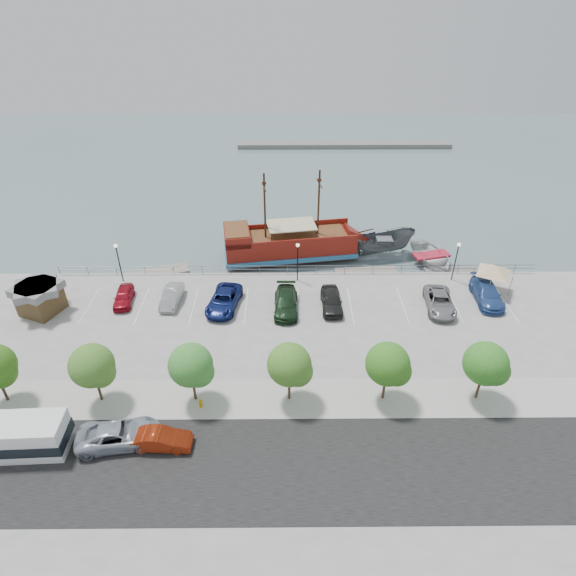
{
  "coord_description": "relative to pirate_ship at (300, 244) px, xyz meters",
  "views": [
    {
      "loc": [
        -1.28,
        -35.48,
        26.73
      ],
      "look_at": [
        -1.0,
        2.0,
        2.0
      ],
      "focal_mm": 30.0,
      "sensor_mm": 36.0,
      "label": 1
    }
  ],
  "objects": [
    {
      "name": "parked_car_d",
      "position": [
        -1.7,
        -11.56,
        -0.03
      ],
      "size": [
        2.27,
        5.44,
        1.57
      ],
      "primitive_type": "imported",
      "rotation": [
        0.0,
        0.0,
        -0.01
      ],
      "color": "#18311A",
      "rests_on": "land_slab"
    },
    {
      "name": "street_sedan",
      "position": [
        -10.12,
        -27.21,
        -0.12
      ],
      "size": [
        4.21,
        1.59,
        1.37
      ],
      "primitive_type": "imported",
      "rotation": [
        0.0,
        0.0,
        1.54
      ],
      "color": "maroon",
      "rests_on": "street"
    },
    {
      "name": "patrol_boat",
      "position": [
        9.61,
        0.36,
        -0.4
      ],
      "size": [
        7.73,
        4.26,
        2.83
      ],
      "primitive_type": "imported",
      "rotation": [
        0.0,
        0.0,
        1.79
      ],
      "color": "#4C5055",
      "rests_on": "ground"
    },
    {
      "name": "ground",
      "position": [
        -0.5,
        -12.94,
        -1.81
      ],
      "size": [
        160.0,
        160.0,
        0.0
      ],
      "primitive_type": "plane",
      "color": "slate"
    },
    {
      "name": "shed",
      "position": [
        -24.49,
        -11.67,
        0.74
      ],
      "size": [
        4.64,
        4.64,
        2.92
      ],
      "rotation": [
        0.0,
        0.0,
        -0.4
      ],
      "color": "#4F3B20",
      "rests_on": "land_slab"
    },
    {
      "name": "pirate_ship",
      "position": [
        0.0,
        0.0,
        0.0
      ],
      "size": [
        17.35,
        7.1,
        10.81
      ],
      "rotation": [
        0.0,
        0.0,
        0.15
      ],
      "color": "maroon",
      "rests_on": "ground"
    },
    {
      "name": "fire_hydrant",
      "position": [
        -7.98,
        -23.74,
        -0.4
      ],
      "size": [
        0.26,
        0.26,
        0.75
      ],
      "rotation": [
        0.0,
        0.0,
        0.43
      ],
      "color": "#C68D00",
      "rests_on": "sidewalk"
    },
    {
      "name": "parked_car_h",
      "position": [
        17.68,
        -10.23,
        -0.01
      ],
      "size": [
        2.45,
        5.61,
        1.61
      ],
      "primitive_type": "imported",
      "rotation": [
        0.0,
        0.0,
        -0.04
      ],
      "color": "#315396",
      "rests_on": "land_slab"
    },
    {
      "name": "dock_west",
      "position": [
        -15.98,
        -3.74,
        -1.6
      ],
      "size": [
        7.48,
        4.34,
        0.41
      ],
      "primitive_type": "cube",
      "rotation": [
        0.0,
        0.0,
        0.34
      ],
      "color": "gray",
      "rests_on": "ground"
    },
    {
      "name": "shuttle_bus",
      "position": [
        -19.84,
        -27.44,
        0.44
      ],
      "size": [
        7.43,
        2.9,
        2.58
      ],
      "rotation": [
        0.0,
        0.0,
        0.04
      ],
      "color": "white",
      "rests_on": "street"
    },
    {
      "name": "dock_east",
      "position": [
        16.88,
        -3.74,
        -1.62
      ],
      "size": [
        6.59,
        1.98,
        0.37
      ],
      "primitive_type": "cube",
      "rotation": [
        0.0,
        0.0,
        0.02
      ],
      "color": "slate",
      "rests_on": "ground"
    },
    {
      "name": "lamp_post_mid",
      "position": [
        -0.5,
        -6.44,
        2.13
      ],
      "size": [
        0.36,
        0.36,
        4.28
      ],
      "color": "black",
      "rests_on": "land_slab"
    },
    {
      "name": "parked_car_g",
      "position": [
        12.79,
        -11.5,
        -0.07
      ],
      "size": [
        2.96,
        5.55,
        1.48
      ],
      "primitive_type": "imported",
      "rotation": [
        0.0,
        0.0,
        -0.1
      ],
      "color": "gray",
      "rests_on": "land_slab"
    },
    {
      "name": "canopy_tent",
      "position": [
        18.61,
        -8.55,
        2.16
      ],
      "size": [
        5.14,
        5.14,
        3.42
      ],
      "rotation": [
        0.0,
        0.0,
        0.3
      ],
      "color": "slate",
      "rests_on": "land_slab"
    },
    {
      "name": "lamp_post_left",
      "position": [
        -18.5,
        -6.44,
        2.13
      ],
      "size": [
        0.36,
        0.36,
        4.28
      ],
      "color": "black",
      "rests_on": "land_slab"
    },
    {
      "name": "tree_c",
      "position": [
        -8.35,
        -23.01,
        2.49
      ],
      "size": [
        3.3,
        3.2,
        5.0
      ],
      "color": "#473321",
      "rests_on": "sidewalk"
    },
    {
      "name": "parked_car_e",
      "position": [
        2.6,
        -11.29,
        -0.01
      ],
      "size": [
        1.97,
        4.74,
        1.61
      ],
      "primitive_type": "imported",
      "rotation": [
        0.0,
        0.0,
        0.01
      ],
      "color": "black",
      "rests_on": "land_slab"
    },
    {
      "name": "tree_b",
      "position": [
        -15.35,
        -23.01,
        2.49
      ],
      "size": [
        3.3,
        3.2,
        5.0
      ],
      "color": "#473321",
      "rests_on": "sidewalk"
    },
    {
      "name": "dock_mid",
      "position": [
        7.09,
        -3.74,
        -1.62
      ],
      "size": [
        6.86,
        2.38,
        0.39
      ],
      "primitive_type": "cube",
      "rotation": [
        0.0,
        0.0,
        0.07
      ],
      "color": "gray",
      "rests_on": "ground"
    },
    {
      "name": "parked_car_a",
      "position": [
        -17.27,
        -10.32,
        -0.12
      ],
      "size": [
        2.05,
        4.18,
        1.37
      ],
      "primitive_type": "imported",
      "rotation": [
        0.0,
        0.0,
        0.11
      ],
      "color": "maroon",
      "rests_on": "land_slab"
    },
    {
      "name": "seawall_railing",
      "position": [
        -0.5,
        -5.14,
        -0.28
      ],
      "size": [
        50.0,
        0.06,
        1.0
      ],
      "color": "#595E62",
      "rests_on": "land_slab"
    },
    {
      "name": "tree_f",
      "position": [
        12.65,
        -23.01,
        2.49
      ],
      "size": [
        3.3,
        3.2,
        5.0
      ],
      "color": "#473321",
      "rests_on": "sidewalk"
    },
    {
      "name": "tree_e",
      "position": [
        5.65,
        -23.01,
        2.49
      ],
      "size": [
        3.3,
        3.2,
        5.0
      ],
      "color": "#473321",
      "rests_on": "sidewalk"
    },
    {
      "name": "land_slab",
      "position": [
        -0.5,
        -33.94,
        -1.41
      ],
      "size": [
        100.0,
        58.0,
        1.2
      ],
      "primitive_type": "cube",
      "color": "gray",
      "rests_on": "ground"
    },
    {
      "name": "street_van",
      "position": [
        -12.98,
        -26.86,
        -0.05
      ],
      "size": [
        5.82,
        3.33,
        1.53
      ],
      "primitive_type": "imported",
      "rotation": [
        0.0,
        0.0,
        1.72
      ],
      "color": "#9FA8B6",
      "rests_on": "street"
    },
    {
      "name": "parked_car_b",
      "position": [
        -12.65,
        -10.33,
        -0.1
      ],
      "size": [
        1.77,
        4.4,
        1.42
      ],
      "primitive_type": "imported",
      "rotation": [
        0.0,
        0.0,
        -0.06
      ],
      "color": "#A1A1A1",
      "rests_on": "land_slab"
    },
    {
      "name": "parked_car_c",
      "position": [
        -7.56,
        -11.13,
        -0.04
      ],
      "size": [
        3.45,
        5.9,
        1.54
      ],
      "primitive_type": "imported",
      "rotation": [
        0.0,
        0.0,
        -0.17
      ],
      "color": "navy",
      "rests_on": "land_slab"
    },
    {
      "name": "street",
      "position": [
        -0.5,
        -28.94,
        -0.8
      ],
      "size": [
        100.0,
        8.0,
        0.04
      ],
      "primitive_type": "cube",
      "color": "black",
      "rests_on": "land_slab"
    },
    {
      "name": "lamp_post_right",
      "position": [
        15.5,
        -6.44,
        2.13
      ],
      "size": [
        0.36,
        0.36,
        4.28
      ],
      "color": "black",
      "rests_on": "land_slab"
    },
    {
      "name": "speedboat",
      "position": [
        14.67,
        -1.44,
        -1.08
      ],
      "size": [
        6.61,
        8.07,
        1.46
      ],
      "primitive_type": "imported",
      "rotation": [
        0.0,
        0.0,
        0.25
      ],
      "color": "silver",
      "rests_on": "ground"
    },
    {
      "name": "far_shore",
      "position": [
        9.5,
        42.06,
        -1.41
      ],
      "size": [
        40.0,
        3.0,
        0.8
      ],
      "primitive_type": "cube",
      "color": "slate",
      "rests_on": "ground"
    },
    {
      "name": "sidewalk",
      "position": [
        -0.5,
        -22.94,
        -0.8
      ],
      "size": [
        100.0,
        4.0,
        0.05
      ],
      "primitive_type": "cube",
      "color": "#AEACA3",
      "rests_on": "land_slab"
    },
    {
      "name": "tree_d",
      "position": [
        -1.35,
        -23.01,
        2.49
      ],
      "size": [
        3.3,
        3.2,
        5.0
      ],
      "color": "#473321",
      "rests_on": "sidewalk"
    }
  ]
}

